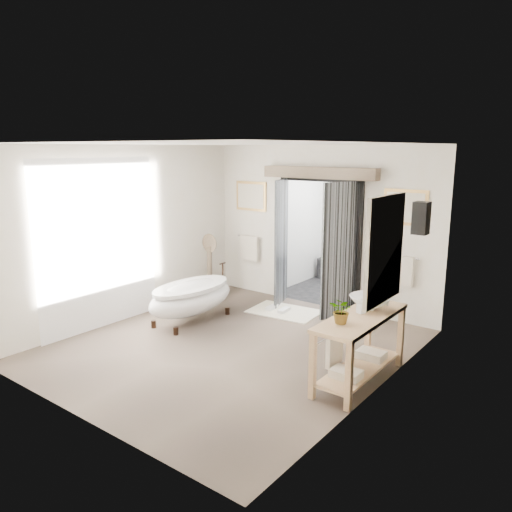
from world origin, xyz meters
name	(u,v)px	position (x,y,z in m)	size (l,w,h in m)	color
ground_plane	(231,346)	(0.00, 0.00, 0.00)	(5.00, 5.00, 0.00)	brown
room_shell	(222,221)	(-0.04, -0.13, 1.86)	(4.52, 5.02, 2.91)	silver
shower_room	(356,244)	(0.00, 3.99, 0.91)	(2.22, 2.01, 2.51)	black
back_wall_dressing	(315,222)	(0.00, 2.32, 1.56)	(3.82, 0.78, 2.52)	black
clawfoot_tub	(191,297)	(-1.23, 0.44, 0.42)	(0.78, 1.74, 0.85)	black
vanity	(358,342)	(1.95, 0.11, 0.51)	(0.57, 1.60, 0.85)	tan
pedestal_mirror	(210,269)	(-2.01, 1.75, 0.53)	(0.36, 0.23, 1.22)	brown
rug	(284,311)	(-0.26, 1.77, 0.01)	(1.20, 0.80, 0.01)	beige
slippers	(278,309)	(-0.38, 1.74, 0.04)	(0.39, 0.29, 0.05)	white
basin	(370,303)	(1.95, 0.41, 0.94)	(0.52, 0.52, 0.18)	white
plant	(342,311)	(1.92, -0.27, 1.01)	(0.28, 0.24, 0.31)	gray
soap_bottle_a	(361,306)	(1.92, 0.21, 0.94)	(0.08, 0.09, 0.18)	gray
soap_bottle_b	(378,294)	(1.88, 0.81, 0.94)	(0.14, 0.14, 0.18)	gray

